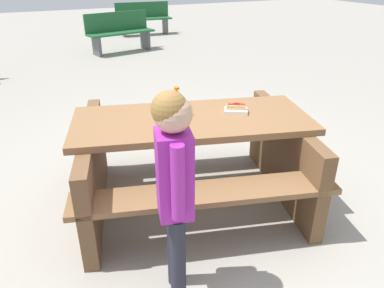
{
  "coord_description": "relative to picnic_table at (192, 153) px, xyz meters",
  "views": [
    {
      "loc": [
        -1.11,
        -2.35,
        1.81
      ],
      "look_at": [
        0.0,
        0.0,
        0.52
      ],
      "focal_mm": 34.36,
      "sensor_mm": 36.0,
      "label": 1
    }
  ],
  "objects": [
    {
      "name": "child_in_coat",
      "position": [
        -0.49,
        -0.83,
        0.37
      ],
      "size": [
        0.22,
        0.31,
        1.28
      ],
      "color": "#262633",
      "rests_on": "ground"
    },
    {
      "name": "soda_bottle",
      "position": [
        -0.09,
        0.08,
        0.41
      ],
      "size": [
        0.08,
        0.08,
        0.23
      ],
      "color": "yellow",
      "rests_on": "picnic_table"
    },
    {
      "name": "park_bench_far",
      "position": [
        2.21,
        7.84,
        0.0
      ],
      "size": [
        1.52,
        0.49,
        0.85
      ],
      "color": "#1E592D",
      "rests_on": "ground"
    },
    {
      "name": "park_bench_near",
      "position": [
        1.02,
        5.93,
        0.0
      ],
      "size": [
        1.55,
        0.7,
        0.85
      ],
      "color": "#1E592D",
      "rests_on": "ground"
    },
    {
      "name": "hotdog_tray",
      "position": [
        0.36,
        -0.06,
        0.34
      ],
      "size": [
        0.21,
        0.19,
        0.08
      ],
      "color": "white",
      "rests_on": "picnic_table"
    },
    {
      "name": "picnic_table",
      "position": [
        0.0,
        0.0,
        0.0
      ],
      "size": [
        2.11,
        1.83,
        0.75
      ],
      "color": "brown",
      "rests_on": "ground"
    },
    {
      "name": "ground_plane",
      "position": [
        0.0,
        0.0,
        -0.44
      ],
      "size": [
        30.0,
        30.0,
        0.0
      ],
      "primitive_type": "plane",
      "color": "gray",
      "rests_on": "ground"
    }
  ]
}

